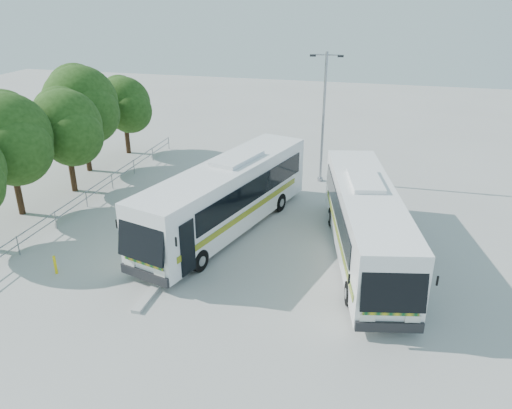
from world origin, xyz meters
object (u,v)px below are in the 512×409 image
(tree_far_c, at_px, (66,126))
(tree_far_e, at_px, (124,104))
(bollard, at_px, (55,265))
(coach_main, at_px, (226,196))
(coach_adjacent, at_px, (366,222))
(lamppost, at_px, (324,113))
(tree_far_b, at_px, (8,137))
(tree_far_d, at_px, (82,103))

(tree_far_c, xyz_separation_m, tree_far_e, (-0.51, 8.20, -0.37))
(bollard, bearing_deg, coach_main, 44.93)
(coach_main, bearing_deg, coach_adjacent, 6.45)
(coach_main, bearing_deg, bollard, -119.18)
(tree_far_e, distance_m, lamppost, 15.64)
(tree_far_e, relative_size, bollard, 6.64)
(tree_far_b, distance_m, bollard, 8.86)
(tree_far_b, relative_size, coach_main, 0.52)
(tree_far_d, distance_m, tree_far_e, 4.65)
(coach_main, height_order, lamppost, lamppost)
(tree_far_c, xyz_separation_m, bollard, (4.91, -9.17, -3.81))
(coach_main, xyz_separation_m, coach_adjacent, (7.21, -1.20, -0.09))
(tree_far_c, distance_m, coach_adjacent, 18.94)
(tree_far_b, relative_size, bollard, 7.80)
(tree_far_d, bearing_deg, tree_far_c, -72.17)
(tree_far_b, height_order, tree_far_d, tree_far_d)
(bollard, bearing_deg, tree_far_b, 137.76)
(tree_far_c, distance_m, lamppost, 15.99)
(lamppost, bearing_deg, coach_adjacent, -74.44)
(tree_far_c, height_order, bollard, tree_far_c)
(tree_far_c, distance_m, tree_far_d, 3.93)
(tree_far_b, xyz_separation_m, tree_far_c, (0.89, 3.90, -0.31))
(tree_far_b, xyz_separation_m, tree_far_d, (-0.30, 7.60, 0.25))
(tree_far_d, distance_m, lamppost, 16.24)
(lamppost, bearing_deg, tree_far_e, 167.61)
(tree_far_c, xyz_separation_m, coach_main, (11.11, -2.99, -2.26))
(tree_far_b, bearing_deg, bollard, -42.24)
(bollard, bearing_deg, lamppost, 56.13)
(tree_far_e, xyz_separation_m, lamppost, (15.43, -2.46, 0.76))
(coach_main, distance_m, coach_adjacent, 7.31)
(tree_far_e, bearing_deg, tree_far_d, -98.63)
(tree_far_c, bearing_deg, tree_far_b, -102.91)
(tree_far_d, distance_m, coach_main, 14.28)
(coach_main, relative_size, bollard, 14.94)
(tree_far_c, relative_size, bollard, 7.28)
(tree_far_d, xyz_separation_m, bollard, (6.10, -12.87, -4.37))
(tree_far_e, xyz_separation_m, bollard, (5.42, -17.37, -3.44))
(tree_far_d, relative_size, lamppost, 0.87)
(tree_far_c, bearing_deg, tree_far_e, 93.54)
(coach_main, bearing_deg, tree_far_c, -179.16)
(bollard, bearing_deg, tree_far_d, 115.36)
(tree_far_b, distance_m, coach_adjacent, 19.40)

